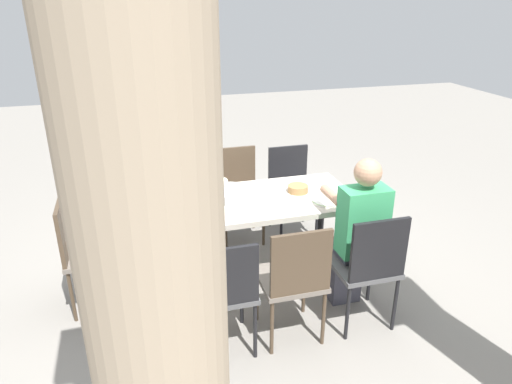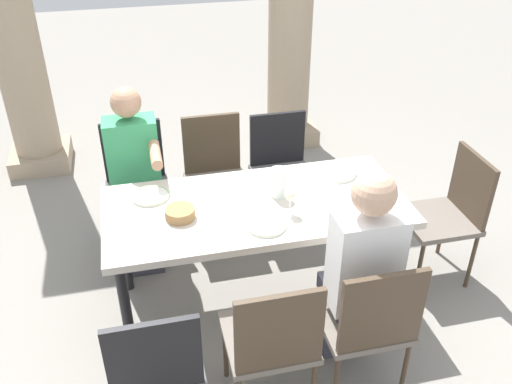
{
  "view_description": "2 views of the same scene",
  "coord_description": "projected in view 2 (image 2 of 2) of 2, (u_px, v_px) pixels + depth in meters",
  "views": [
    {
      "loc": [
        0.87,
        3.37,
        2.32
      ],
      "look_at": [
        -0.07,
        0.01,
        0.83
      ],
      "focal_mm": 32.74,
      "sensor_mm": 36.0,
      "label": 1
    },
    {
      "loc": [
        -0.63,
        -2.66,
        2.57
      ],
      "look_at": [
        0.02,
        0.09,
        0.79
      ],
      "focal_mm": 39.2,
      "sensor_mm": 36.0,
      "label": 2
    }
  ],
  "objects": [
    {
      "name": "fork_0",
      "position": [
        125.0,
        200.0,
        3.31
      ],
      "size": [
        0.03,
        0.17,
        0.01
      ],
      "primitive_type": "cube",
      "rotation": [
        0.0,
        0.0,
        0.06
      ],
      "color": "silver",
      "rests_on": "dining_table"
    },
    {
      "name": "chair_west_north",
      "position": [
        136.0,
        180.0,
        3.95
      ],
      "size": [
        0.44,
        0.44,
        0.94
      ],
      "color": "#4F4F50",
      "rests_on": "ground"
    },
    {
      "name": "chair_east_north",
      "position": [
        281.0,
        165.0,
        4.16
      ],
      "size": [
        0.44,
        0.44,
        0.89
      ],
      "color": "#4F4F50",
      "rests_on": "ground"
    },
    {
      "name": "spoon_2",
      "position": [
        358.0,
        171.0,
        3.6
      ],
      "size": [
        0.02,
        0.17,
        0.01
      ],
      "primitive_type": "cube",
      "rotation": [
        0.0,
        0.0,
        -0.02
      ],
      "color": "silver",
      "rests_on": "dining_table"
    },
    {
      "name": "plate_2",
      "position": [
        336.0,
        173.0,
        3.57
      ],
      "size": [
        0.26,
        0.26,
        0.02
      ],
      "color": "white",
      "rests_on": "dining_table"
    },
    {
      "name": "bread_basket",
      "position": [
        180.0,
        213.0,
        3.14
      ],
      "size": [
        0.17,
        0.17,
        0.06
      ],
      "primitive_type": "cylinder",
      "color": "#9E7547",
      "rests_on": "dining_table"
    },
    {
      "name": "spoon_1",
      "position": [
        292.0,
        223.0,
        3.11
      ],
      "size": [
        0.02,
        0.17,
        0.01
      ],
      "primitive_type": "cube",
      "rotation": [
        0.0,
        0.0,
        -0.01
      ],
      "color": "silver",
      "rests_on": "dining_table"
    },
    {
      "name": "diner_man_white",
      "position": [
        359.0,
        270.0,
        2.85
      ],
      "size": [
        0.35,
        0.5,
        1.32
      ],
      "color": "#3F3F4C",
      "rests_on": "ground"
    },
    {
      "name": "fork_2",
      "position": [
        314.0,
        176.0,
        3.54
      ],
      "size": [
        0.02,
        0.17,
        0.01
      ],
      "primitive_type": "cube",
      "rotation": [
        0.0,
        0.0,
        -0.03
      ],
      "color": "silver",
      "rests_on": "dining_table"
    },
    {
      "name": "wine_glass_1",
      "position": [
        290.0,
        196.0,
        3.14
      ],
      "size": [
        0.07,
        0.07,
        0.16
      ],
      "color": "white",
      "rests_on": "dining_table"
    },
    {
      "name": "ground_plane",
      "position": [
        256.0,
        300.0,
        3.69
      ],
      "size": [
        16.0,
        16.0,
        0.0
      ],
      "primitive_type": "plane",
      "color": "gray"
    },
    {
      "name": "fork_1",
      "position": [
        240.0,
        230.0,
        3.05
      ],
      "size": [
        0.03,
        0.17,
        0.01
      ],
      "primitive_type": "cube",
      "rotation": [
        0.0,
        0.0,
        0.09
      ],
      "color": "silver",
      "rests_on": "dining_table"
    },
    {
      "name": "spoon_0",
      "position": [
        176.0,
        194.0,
        3.37
      ],
      "size": [
        0.03,
        0.17,
        0.01
      ],
      "primitive_type": "cube",
      "rotation": [
        0.0,
        0.0,
        -0.1
      ],
      "color": "silver",
      "rests_on": "dining_table"
    },
    {
      "name": "chair_east_south",
      "position": [
        368.0,
        320.0,
        2.8
      ],
      "size": [
        0.44,
        0.44,
        0.93
      ],
      "color": "#6A6158",
      "rests_on": "ground"
    },
    {
      "name": "dining_table",
      "position": [
        256.0,
        214.0,
        3.32
      ],
      "size": [
        1.78,
        0.81,
        0.77
      ],
      "color": "beige",
      "rests_on": "ground"
    },
    {
      "name": "plate_0",
      "position": [
        150.0,
        196.0,
        3.34
      ],
      "size": [
        0.23,
        0.23,
        0.02
      ],
      "color": "white",
      "rests_on": "dining_table"
    },
    {
      "name": "diner_woman_green",
      "position": [
        136.0,
        176.0,
        3.71
      ],
      "size": [
        0.35,
        0.49,
        1.28
      ],
      "color": "#3F3F4C",
      "rests_on": "ground"
    },
    {
      "name": "chair_head_east",
      "position": [
        450.0,
        209.0,
        3.66
      ],
      "size": [
        0.44,
        0.44,
        0.91
      ],
      "color": "#6A6158",
      "rests_on": "ground"
    },
    {
      "name": "chair_mid_south",
      "position": [
        272.0,
        339.0,
        2.71
      ],
      "size": [
        0.44,
        0.44,
        0.92
      ],
      "color": "#6A6158",
      "rests_on": "ground"
    },
    {
      "name": "stone_column_near",
      "position": [
        9.0,
        18.0,
        4.52
      ],
      "size": [
        0.52,
        0.52,
        2.77
      ],
      "color": "tan",
      "rests_on": "ground"
    },
    {
      "name": "chair_west_south",
      "position": [
        155.0,
        362.0,
        2.61
      ],
      "size": [
        0.44,
        0.44,
        0.88
      ],
      "color": "#4F4F50",
      "rests_on": "ground"
    },
    {
      "name": "plate_1",
      "position": [
        266.0,
        225.0,
        3.08
      ],
      "size": [
        0.22,
        0.22,
        0.02
      ],
      "color": "white",
      "rests_on": "dining_table"
    },
    {
      "name": "water_pitcher",
      "position": [
        278.0,
        184.0,
        3.32
      ],
      "size": [
        0.1,
        0.1,
        0.18
      ],
      "color": "white",
      "rests_on": "dining_table"
    },
    {
      "name": "chair_mid_north",
      "position": [
        215.0,
        172.0,
        4.06
      ],
      "size": [
        0.44,
        0.44,
        0.93
      ],
      "color": "#6A6158",
      "rests_on": "ground"
    }
  ]
}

